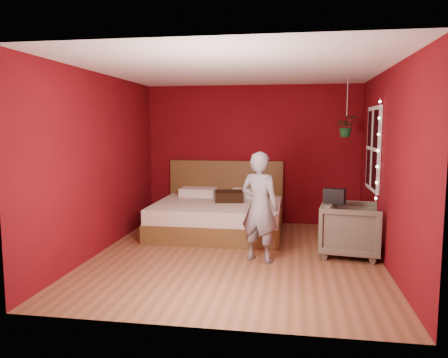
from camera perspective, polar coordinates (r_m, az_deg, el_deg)
floor at (r=6.30m, az=1.62°, el=-10.05°), size 4.50×4.50×0.00m
room_walls at (r=6.03m, az=1.67°, el=5.39°), size 4.04×4.54×2.62m
window at (r=6.99m, az=18.90°, el=3.77°), size 0.05×0.97×1.27m
fairy_lights at (r=6.47m, az=19.46°, el=3.52°), size 0.04×0.04×1.45m
bed at (r=7.62m, az=-0.65°, el=-4.65°), size 2.16×1.83×1.19m
person at (r=5.93m, az=4.66°, el=-3.66°), size 0.64×0.54×1.51m
armchair at (r=6.50m, az=16.21°, el=-6.35°), size 0.94×0.92×0.76m
handbag at (r=6.33m, az=14.23°, el=-2.15°), size 0.33×0.24×0.21m
throw_pillow at (r=7.61m, az=0.65°, el=-2.26°), size 0.55×0.55×0.17m
hanging_plant at (r=7.45m, az=15.69°, el=6.64°), size 0.32×0.28×0.94m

